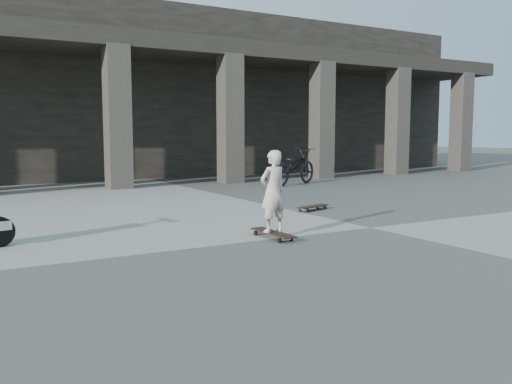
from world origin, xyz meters
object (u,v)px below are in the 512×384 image
longboard (273,233)px  child (273,191)px  skateboard_spare (313,207)px  bicycle (294,167)px

longboard → child: bearing=-91.7°
skateboard_spare → bicycle: bearing=43.2°
skateboard_spare → bicycle: 5.54m
longboard → bicycle: 8.49m
child → bicycle: size_ratio=0.58×
child → bicycle: (5.01, 6.83, -0.15)m
longboard → skateboard_spare: size_ratio=1.14×
skateboard_spare → bicycle: (2.77, 4.77, 0.48)m
child → bicycle: 8.48m
longboard → skateboard_spare: 3.05m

